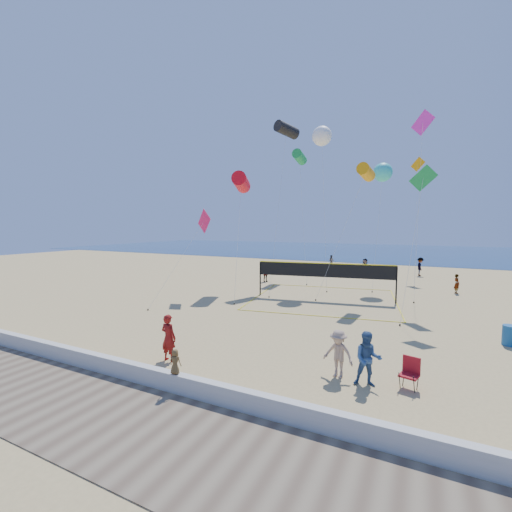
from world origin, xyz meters
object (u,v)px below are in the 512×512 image
at_px(volleyball_net, 325,274).
at_px(trash_barrel, 510,335).
at_px(woman, 169,338).
at_px(camp_chair, 410,371).

bearing_deg(volleyball_net, trash_barrel, -39.32).
height_order(woman, trash_barrel, woman).
distance_m(trash_barrel, volleyball_net, 11.34).
distance_m(woman, camp_chair, 8.63).
bearing_deg(camp_chair, trash_barrel, 73.58).
bearing_deg(woman, camp_chair, -166.45).
relative_size(camp_chair, volleyball_net, 0.10).
distance_m(woman, volleyball_net, 13.81).
height_order(camp_chair, volleyball_net, volleyball_net).
bearing_deg(trash_barrel, volleyball_net, 150.14).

